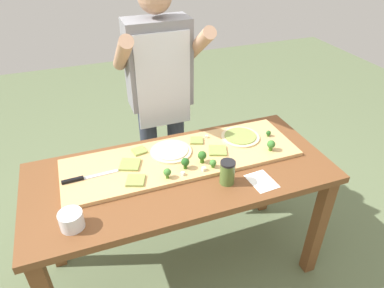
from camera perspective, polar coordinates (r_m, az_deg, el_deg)
ground_plane at (r=2.46m, az=-1.49°, el=-19.17°), size 8.00×8.00×0.00m
prep_table at (r=1.96m, az=-1.78°, el=-6.99°), size 1.64×0.73×0.80m
cutting_board at (r=1.96m, az=-1.62°, el=-2.28°), size 1.32×0.41×0.02m
chefs_knife at (r=1.87m, az=-17.59°, el=-5.38°), size 0.29×0.03×0.02m
pizza_whole_pesto_green at (r=2.13m, az=7.93°, el=1.21°), size 0.23×0.23×0.02m
pizza_whole_cheese_artichoke at (r=1.98m, az=-3.48°, el=-1.17°), size 0.24×0.24×0.02m
pizza_slice_near_left at (r=1.91m, az=-10.16°, el=-3.34°), size 0.14×0.14×0.01m
pizza_slice_center at (r=2.07m, az=0.76°, el=0.57°), size 0.10×0.10×0.01m
pizza_slice_near_right at (r=1.80m, az=-9.26°, el=-5.92°), size 0.12×0.12×0.01m
pizza_slice_far_right at (r=2.01m, az=-8.66°, el=-1.12°), size 0.08×0.08×0.01m
pizza_slice_far_left at (r=1.99m, az=4.23°, el=-1.07°), size 0.13×0.13×0.01m
broccoli_floret_center_left at (r=1.78m, az=-4.09°, el=-4.70°), size 0.04×0.04×0.06m
broccoli_floret_front_mid at (r=2.03m, az=12.87°, el=-0.10°), size 0.05×0.05×0.07m
broccoli_floret_front_right at (r=1.88m, az=1.71°, el=-2.01°), size 0.05×0.05×0.07m
broccoli_floret_front_left at (r=1.86m, az=3.47°, el=-3.15°), size 0.04×0.04×0.05m
broccoli_floret_back_left at (r=1.84m, az=-1.11°, el=-3.05°), size 0.04×0.04×0.06m
broccoli_floret_back_mid at (r=2.16m, az=12.46°, el=1.76°), size 0.03×0.03×0.04m
cheese_crumble_a at (r=1.84m, az=1.97°, el=-4.10°), size 0.02×0.02×0.02m
cheese_crumble_b at (r=2.11m, az=2.41°, el=1.21°), size 0.02×0.02×0.02m
cheese_crumble_c at (r=1.81m, az=-1.54°, el=-4.88°), size 0.03×0.03×0.02m
flour_cup at (r=1.64m, az=-19.18°, el=-11.85°), size 0.11×0.11×0.08m
sauce_jar at (r=1.77m, az=5.83°, el=-4.66°), size 0.08×0.08×0.13m
recipe_note at (r=1.85m, az=11.38°, el=-6.01°), size 0.13×0.17×0.00m
cook_center at (r=2.30m, az=-5.25°, el=8.86°), size 0.54×0.39×1.67m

